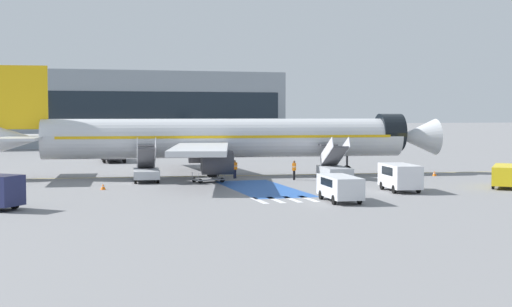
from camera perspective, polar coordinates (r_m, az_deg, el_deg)
The scene contains 20 objects.
ground_plane at distance 67.38m, azimuth -3.69°, elevation -1.83°, with size 600.00×600.00×0.00m, color slate.
apron_leadline_yellow at distance 67.78m, azimuth -2.36°, elevation -1.79°, with size 0.20×77.95×0.01m, color gold.
apron_stand_patch_blue at distance 56.55m, azimuth 0.45°, elevation -2.80°, with size 4.81×13.55×0.01m, color #2856A8.
apron_walkway_bar_0 at distance 48.79m, azimuth 0.23°, elevation -3.78°, with size 0.44×3.60×0.01m, color silver.
apron_walkway_bar_1 at distance 49.14m, azimuth 1.58°, elevation -3.73°, with size 0.44×3.60×0.01m, color silver.
apron_walkway_bar_2 at distance 49.51m, azimuth 2.90°, elevation -3.68°, with size 0.44×3.60×0.01m, color silver.
apron_walkway_bar_3 at distance 49.91m, azimuth 4.21°, elevation -3.63°, with size 0.44×3.60×0.01m, color silver.
airliner at distance 67.48m, azimuth -2.90°, elevation 1.21°, with size 43.64×32.99×10.25m.
boarding_stairs_forward at distance 65.32m, azimuth 6.29°, elevation -1.15°, with size 2.71×5.41×3.87m.
boarding_stairs_aft at distance 62.77m, azimuth -8.77°, elevation -1.34°, with size 2.71×5.41×3.91m.
fuel_tanker at distance 89.26m, azimuth -11.36°, elevation 0.53°, with size 2.89×9.34×3.56m.
service_van_0 at distance 48.39m, azimuth 6.73°, elevation -2.60°, with size 2.24×4.81×1.74m.
service_van_1 at distance 55.43m, azimuth 11.44°, elevation -1.71°, with size 2.58×4.67×2.06m.
service_van_2 at distance 60.50m, azimuth 19.34°, elevation -1.56°, with size 4.64×5.21×1.78m.
baggage_cart at distance 61.59m, azimuth -3.84°, elevation -2.07°, with size 2.86×2.03×0.87m.
ground_crew_0 at distance 63.57m, azimuth 3.07°, elevation -1.22°, with size 0.46×0.47×1.75m.
ground_crew_1 at distance 64.94m, azimuth -1.70°, elevation -1.16°, with size 0.49×0.39×1.68m.
traffic_cone_0 at distance 56.84m, azimuth -12.14°, elevation -2.61°, with size 0.42×0.42×0.47m.
traffic_cone_1 at distance 69.61m, azimuth 14.09°, elevation -1.55°, with size 0.44×0.44×0.49m.
terminal_building at distance 128.80m, azimuth -14.20°, elevation 3.48°, with size 73.33×12.10×13.25m.
Camera 1 is at (-14.37, -65.55, 6.02)m, focal length 50.00 mm.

